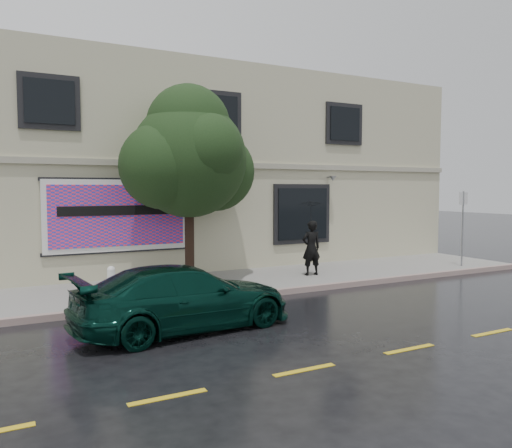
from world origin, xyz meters
name	(u,v)px	position (x,y,z in m)	size (l,w,h in m)	color
ground	(301,308)	(0.00, 0.00, 0.00)	(90.00, 90.00, 0.00)	black
sidewalk	(242,282)	(0.00, 3.25, 0.07)	(20.00, 3.50, 0.15)	gray
curb	(271,293)	(0.00, 1.50, 0.07)	(20.00, 0.18, 0.16)	gray
road_marking	(409,349)	(0.00, -3.50, 0.01)	(19.00, 0.12, 0.01)	gold
building	(178,172)	(0.00, 9.00, 3.50)	(20.00, 8.12, 7.00)	#B4B190
billboard	(119,215)	(-3.20, 4.92, 2.05)	(4.30, 0.16, 2.20)	white
car	(184,297)	(-3.09, -0.47, 0.65)	(1.98, 4.47, 1.30)	black
pedestrian	(311,248)	(2.25, 2.95, 1.00)	(0.62, 0.41, 1.70)	black
umbrella	(312,210)	(2.25, 2.95, 2.18)	(0.89, 0.89, 0.66)	black
street_tree	(189,160)	(-1.47, 3.67, 3.65)	(3.31, 3.31, 5.17)	black
fire_hydrant	(111,280)	(-3.83, 3.00, 0.50)	(0.29, 0.27, 0.71)	white
sign_pole	(463,221)	(7.94, 2.06, 1.71)	(0.32, 0.10, 2.60)	gray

